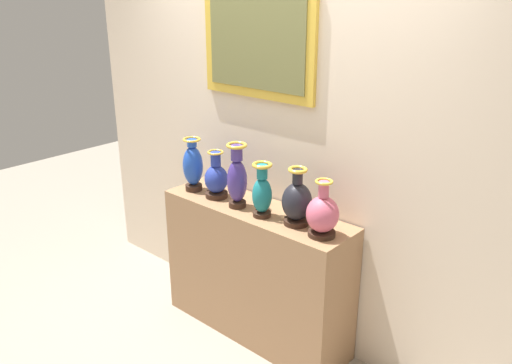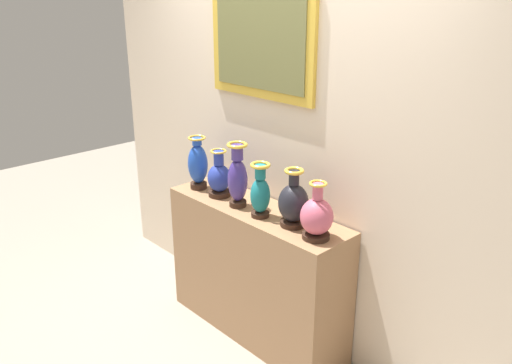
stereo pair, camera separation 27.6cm
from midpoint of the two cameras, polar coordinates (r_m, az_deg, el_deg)
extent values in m
plane|color=gray|center=(3.86, -2.13, -15.83)|extent=(9.64, 9.64, 0.00)
cube|color=#99704C|center=(3.60, -2.23, -9.79)|extent=(1.37, 0.40, 0.94)
cube|color=beige|center=(3.41, 0.56, 5.47)|extent=(3.64, 0.10, 2.80)
cube|color=gold|center=(3.37, -2.29, 15.10)|extent=(0.90, 0.03, 0.71)
cube|color=olive|center=(3.36, -2.52, 15.07)|extent=(0.78, 0.01, 0.59)
cylinder|color=#382319|center=(3.72, -8.91, -0.60)|extent=(0.12, 0.12, 0.04)
ellipsoid|color=#1E47B2|center=(3.67, -9.05, 1.72)|extent=(0.14, 0.14, 0.28)
cylinder|color=#1E47B2|center=(3.62, -9.19, 4.19)|extent=(0.07, 0.07, 0.05)
torus|color=gold|center=(3.61, -9.22, 4.58)|extent=(0.13, 0.13, 0.02)
cylinder|color=#382319|center=(3.58, -6.52, -1.40)|extent=(0.15, 0.15, 0.03)
ellipsoid|color=#263899|center=(3.54, -6.59, 0.28)|extent=(0.16, 0.16, 0.19)
cylinder|color=#263899|center=(3.49, -6.69, 2.47)|extent=(0.07, 0.07, 0.10)
torus|color=gold|center=(3.48, -6.72, 3.22)|extent=(0.11, 0.11, 0.01)
cylinder|color=#382319|center=(3.41, -4.36, -2.44)|extent=(0.11, 0.11, 0.04)
ellipsoid|color=#3F2D7F|center=(3.35, -4.43, 0.07)|extent=(0.13, 0.13, 0.28)
cylinder|color=#3F2D7F|center=(3.29, -4.52, 3.16)|extent=(0.08, 0.08, 0.10)
torus|color=gold|center=(3.28, -4.55, 3.98)|extent=(0.13, 0.13, 0.02)
cylinder|color=#382319|center=(3.27, -1.77, -3.55)|extent=(0.11, 0.11, 0.03)
ellipsoid|color=#19727A|center=(3.22, -1.79, -1.51)|extent=(0.12, 0.12, 0.22)
cylinder|color=#19727A|center=(3.16, -1.82, 1.09)|extent=(0.07, 0.07, 0.09)
torus|color=gold|center=(3.15, -1.83, 1.84)|extent=(0.13, 0.13, 0.02)
cylinder|color=#382319|center=(3.16, 1.92, -4.38)|extent=(0.15, 0.15, 0.03)
ellipsoid|color=black|center=(3.11, 1.95, -2.19)|extent=(0.18, 0.18, 0.23)
cylinder|color=black|center=(3.05, 1.99, 0.55)|extent=(0.06, 0.06, 0.09)
torus|color=gold|center=(3.04, 2.00, 1.30)|extent=(0.12, 0.12, 0.02)
cylinder|color=#382319|center=(3.03, 4.58, -5.65)|extent=(0.16, 0.16, 0.03)
ellipsoid|color=#CC5972|center=(2.98, 4.64, -3.57)|extent=(0.19, 0.19, 0.21)
cylinder|color=#CC5972|center=(2.92, 4.73, -0.84)|extent=(0.06, 0.06, 0.09)
torus|color=gold|center=(2.90, 4.75, 0.00)|extent=(0.10, 0.10, 0.02)
camera|label=1|loc=(0.14, -92.38, -0.90)|focal=36.68mm
camera|label=2|loc=(0.14, 87.62, 0.90)|focal=36.68mm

